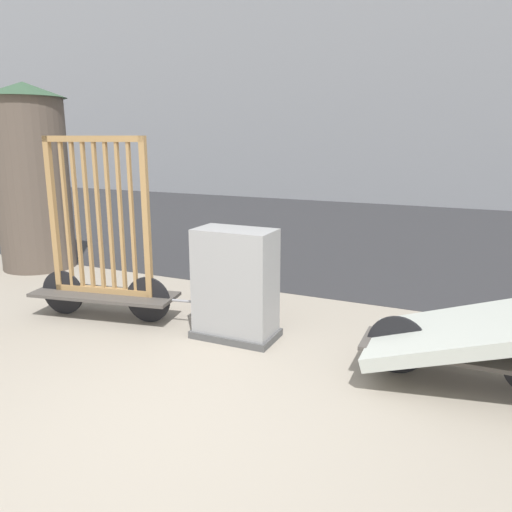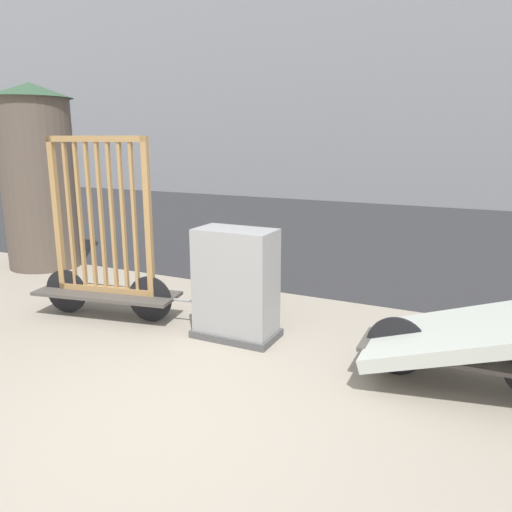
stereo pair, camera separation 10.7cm
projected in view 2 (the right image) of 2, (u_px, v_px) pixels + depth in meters
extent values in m
plane|color=gray|center=(161.00, 425.00, 3.86)|extent=(60.00, 60.00, 0.00)
cube|color=#2D2D30|center=(389.00, 234.00, 11.53)|extent=(56.00, 10.45, 0.01)
cube|color=#4C4742|center=(107.00, 293.00, 6.14)|extent=(1.86, 0.87, 0.04)
cylinder|color=black|center=(150.00, 299.00, 5.99)|extent=(0.55, 0.14, 0.56)
cylinder|color=black|center=(66.00, 291.00, 6.30)|extent=(0.55, 0.14, 0.56)
cylinder|color=gray|center=(201.00, 302.00, 5.82)|extent=(0.69, 0.16, 0.03)
cube|color=#A87F4C|center=(107.00, 289.00, 6.13)|extent=(1.29, 0.30, 0.07)
cube|color=#A87F4C|center=(96.00, 139.00, 5.71)|extent=(1.29, 0.30, 0.07)
cube|color=#A87F4C|center=(57.00, 214.00, 6.08)|extent=(0.08, 0.08, 1.87)
cube|color=#A87F4C|center=(148.00, 219.00, 5.76)|extent=(0.08, 0.08, 1.87)
cube|color=#A87F4C|center=(70.00, 215.00, 6.03)|extent=(0.04, 0.05, 1.80)
cube|color=#A87F4C|center=(80.00, 216.00, 5.99)|extent=(0.04, 0.05, 1.80)
cube|color=#A87F4C|center=(91.00, 216.00, 5.96)|extent=(0.04, 0.05, 1.80)
cube|color=#A87F4C|center=(101.00, 217.00, 5.92)|extent=(0.04, 0.05, 1.80)
cube|color=#A87F4C|center=(112.00, 217.00, 5.88)|extent=(0.04, 0.05, 1.80)
cube|color=#A87F4C|center=(123.00, 218.00, 5.84)|extent=(0.04, 0.05, 1.80)
cube|color=#A87F4C|center=(134.00, 218.00, 5.81)|extent=(0.04, 0.05, 1.80)
cube|color=#4C4742|center=(464.00, 355.00, 4.40)|extent=(1.81, 0.60, 0.04)
cylinder|color=black|center=(396.00, 346.00, 4.64)|extent=(0.56, 0.05, 0.56)
cube|color=#B2B7AD|center=(466.00, 332.00, 4.35)|extent=(1.70, 1.14, 0.64)
cube|color=#4C4C4C|center=(236.00, 333.00, 5.57)|extent=(0.92, 0.53, 0.08)
cube|color=gray|center=(236.00, 284.00, 5.44)|extent=(0.86, 0.47, 1.22)
cylinder|color=brown|center=(39.00, 185.00, 8.35)|extent=(1.18, 1.18, 2.79)
cone|color=#335138|center=(30.00, 90.00, 8.00)|extent=(1.32, 1.32, 0.24)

